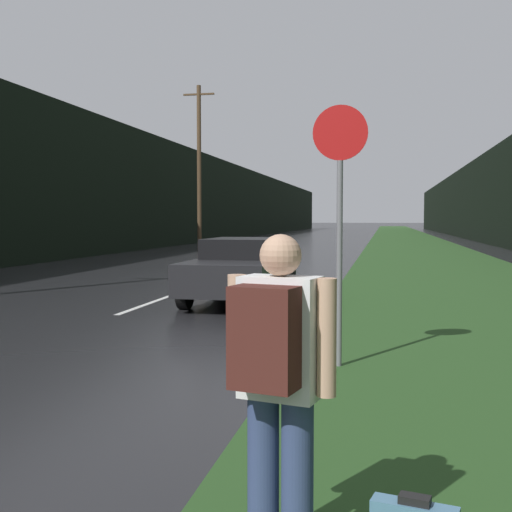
# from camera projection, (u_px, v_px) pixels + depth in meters

# --- Properties ---
(grass_verge) EXTENTS (6.00, 240.00, 0.02)m
(grass_verge) POSITION_uv_depth(u_px,v_px,m) (416.00, 248.00, 37.98)
(grass_verge) COLOR #26471E
(grass_verge) RESTS_ON ground_plane
(lane_stripe_c) EXTENTS (0.12, 3.00, 0.01)m
(lane_stripe_c) POSITION_uv_depth(u_px,v_px,m) (147.00, 304.00, 13.05)
(lane_stripe_c) COLOR silver
(lane_stripe_c) RESTS_ON ground_plane
(lane_stripe_d) EXTENTS (0.12, 3.00, 0.01)m
(lane_stripe_d) POSITION_uv_depth(u_px,v_px,m) (229.00, 275.00, 19.90)
(lane_stripe_d) COLOR silver
(lane_stripe_d) RESTS_ON ground_plane
(treeline_far_side) EXTENTS (2.00, 140.00, 6.69)m
(treeline_far_side) POSITION_uv_depth(u_px,v_px,m) (201.00, 199.00, 50.76)
(treeline_far_side) COLOR black
(treeline_far_side) RESTS_ON ground_plane
(treeline_near_side) EXTENTS (2.00, 140.00, 6.43)m
(treeline_near_side) POSITION_uv_depth(u_px,v_px,m) (496.00, 199.00, 46.40)
(treeline_near_side) COLOR black
(treeline_near_side) RESTS_ON ground_plane
(utility_pole_far) EXTENTS (1.80, 0.24, 9.29)m
(utility_pole_far) POSITION_uv_depth(u_px,v_px,m) (199.00, 166.00, 36.48)
(utility_pole_far) COLOR #4C3823
(utility_pole_far) RESTS_ON ground_plane
(stop_sign) EXTENTS (0.63, 0.07, 3.04)m
(stop_sign) POSITION_uv_depth(u_px,v_px,m) (340.00, 212.00, 7.39)
(stop_sign) COLOR slate
(stop_sign) RESTS_ON ground_plane
(hitchhiker_with_backpack) EXTENTS (0.56, 0.47, 1.66)m
(hitchhiker_with_backpack) POSITION_uv_depth(u_px,v_px,m) (277.00, 377.00, 3.16)
(hitchhiker_with_backpack) COLOR navy
(hitchhiker_with_backpack) RESTS_ON ground_plane
(car_passing_near) EXTENTS (1.83, 4.39, 1.32)m
(car_passing_near) POSITION_uv_depth(u_px,v_px,m) (242.00, 269.00, 13.51)
(car_passing_near) COLOR black
(car_passing_near) RESTS_ON ground_plane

